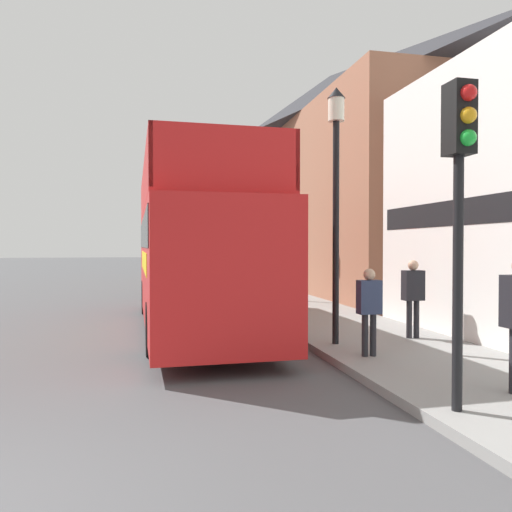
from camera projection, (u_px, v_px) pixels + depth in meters
The scene contains 10 objects.
ground_plane at pixel (108, 290), 23.95m from camera, with size 144.00×144.00×0.00m, color #4C4C4F.
sidewalk at pixel (255, 291), 22.44m from camera, with size 3.22×108.00×0.14m.
brick_terrace_rear at pixel (330, 181), 25.99m from camera, with size 6.00×22.03×10.94m.
tour_bus at pixel (193, 255), 12.67m from camera, with size 2.67×10.25×4.03m.
parked_car_ahead_of_bus at pixel (195, 280), 21.35m from camera, with size 1.86×4.16×1.36m.
pedestrian_second at pixel (369, 303), 8.80m from camera, with size 0.41×0.22×1.55m.
pedestrian_third at pixel (413, 291), 10.55m from camera, with size 0.43×0.24×1.65m.
traffic_signal at pixel (460, 171), 5.82m from camera, with size 0.28×0.42×3.86m.
lamp_post_nearest at pixel (336, 169), 9.88m from camera, with size 0.35×0.35×5.09m.
lamp_post_second at pixel (251, 204), 18.56m from camera, with size 0.35×0.35×5.15m.
Camera 1 is at (1.73, -3.88, 2.09)m, focal length 35.00 mm.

